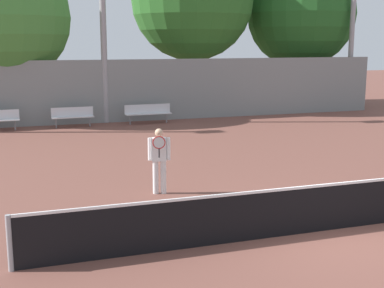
{
  "coord_description": "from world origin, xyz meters",
  "views": [
    {
      "loc": [
        -5.88,
        -8.73,
        3.71
      ],
      "look_at": [
        -1.26,
        4.82,
        0.95
      ],
      "focal_mm": 50.0,
      "sensor_mm": 36.0,
      "label": 1
    }
  ],
  "objects": [
    {
      "name": "tree_green_broad",
      "position": [
        -5.94,
        17.84,
        4.79
      ],
      "size": [
        6.04,
        6.04,
        7.81
      ],
      "color": "brown",
      "rests_on": "ground_plane"
    },
    {
      "name": "tennis_player",
      "position": [
        -2.52,
        3.61,
        0.92
      ],
      "size": [
        0.53,
        0.47,
        1.63
      ],
      "rotation": [
        0.0,
        0.0,
        -0.27
      ],
      "color": "silver",
      "rests_on": "ground_plane"
    },
    {
      "name": "back_fence",
      "position": [
        0.0,
        15.76,
        1.44
      ],
      "size": [
        24.92,
        0.06,
        2.89
      ],
      "color": "gray",
      "rests_on": "ground_plane"
    },
    {
      "name": "light_pole_far_right",
      "position": [
        -1.73,
        15.82,
        5.42
      ],
      "size": [
        0.9,
        0.6,
        9.5
      ],
      "color": "#939399",
      "rests_on": "ground_plane"
    },
    {
      "name": "bench_adjacent_court",
      "position": [
        0.06,
        14.94,
        0.54
      ],
      "size": [
        2.14,
        0.4,
        0.87
      ],
      "color": "silver",
      "rests_on": "ground_plane"
    },
    {
      "name": "tree_dark_dense",
      "position": [
        10.29,
        19.17,
        5.28
      ],
      "size": [
        6.22,
        6.22,
        8.4
      ],
      "color": "brown",
      "rests_on": "ground_plane"
    },
    {
      "name": "tennis_net",
      "position": [
        0.0,
        0.0,
        0.49
      ],
      "size": [
        12.17,
        0.09,
        0.96
      ],
      "color": "#99999E",
      "rests_on": "ground_plane"
    },
    {
      "name": "ground_plane",
      "position": [
        0.0,
        0.0,
        0.0
      ],
      "size": [
        100.0,
        100.0,
        0.0
      ],
      "primitive_type": "plane",
      "color": "brown"
    },
    {
      "name": "bench_courtside_far",
      "position": [
        -3.34,
        14.94,
        0.54
      ],
      "size": [
        1.82,
        0.4,
        0.87
      ],
      "color": "silver",
      "rests_on": "ground_plane"
    },
    {
      "name": "light_pole_near_left",
      "position": [
        11.66,
        16.14,
        5.48
      ],
      "size": [
        0.9,
        0.6,
        9.49
      ],
      "color": "#939399",
      "rests_on": "ground_plane"
    }
  ]
}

